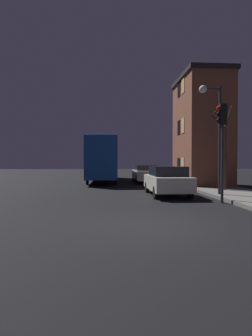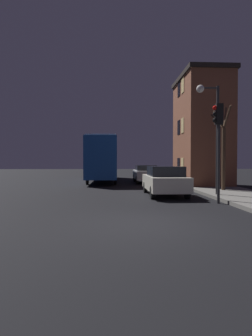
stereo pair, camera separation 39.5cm
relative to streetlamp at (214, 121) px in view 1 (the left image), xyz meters
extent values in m
plane|color=black|center=(-3.98, -5.38, -3.87)|extent=(120.00, 120.00, 0.00)
cube|color=brown|center=(1.68, 6.42, 0.20)|extent=(3.12, 5.06, 7.81)
cube|color=black|center=(1.68, 6.42, 4.25)|extent=(3.36, 5.30, 0.30)
cube|color=#E5C67F|center=(0.10, 5.88, -2.31)|extent=(0.03, 0.70, 1.10)
cube|color=black|center=(0.10, 6.97, -2.31)|extent=(0.03, 0.70, 1.10)
cube|color=#E5C67F|center=(0.10, 5.88, 0.60)|extent=(0.03, 0.70, 1.10)
cube|color=black|center=(0.10, 6.97, 0.60)|extent=(0.03, 0.70, 1.10)
cube|color=#E5C67F|center=(0.10, 5.88, 3.50)|extent=(0.03, 0.70, 1.10)
cube|color=black|center=(0.10, 6.97, 3.50)|extent=(0.03, 0.70, 1.10)
cylinder|color=#28282B|center=(0.32, 0.00, -0.98)|extent=(0.14, 0.14, 5.46)
cylinder|color=#28282B|center=(-0.13, 0.00, 1.65)|extent=(0.90, 0.09, 0.09)
sphere|color=white|center=(-0.58, 0.00, 1.60)|extent=(0.39, 0.39, 0.39)
cylinder|color=#28282B|center=(-0.39, -1.90, -2.17)|extent=(0.12, 0.12, 3.42)
cube|color=black|center=(-0.39, -1.90, -0.01)|extent=(0.30, 0.24, 0.90)
sphere|color=red|center=(-0.57, -1.90, 0.26)|extent=(0.20, 0.20, 0.20)
sphere|color=black|center=(-0.57, -1.90, -0.01)|extent=(0.20, 0.20, 0.20)
sphere|color=black|center=(-0.57, -1.90, -0.28)|extent=(0.20, 0.20, 0.20)
cylinder|color=#473323|center=(1.53, 2.06, -1.90)|extent=(0.22, 0.22, 3.61)
cylinder|color=#473323|center=(1.19, 1.98, 0.38)|extent=(0.77, 0.26, 1.02)
cylinder|color=#473323|center=(1.42, 2.73, 0.41)|extent=(0.34, 1.43, 1.09)
cylinder|color=#473323|center=(1.59, 1.76, 0.51)|extent=(0.25, 0.71, 1.26)
cylinder|color=#473323|center=(1.77, 2.45, 0.59)|extent=(0.59, 0.90, 1.42)
cube|color=#194793|center=(-5.88, 11.92, -1.75)|extent=(2.43, 12.00, 3.28)
cube|color=black|center=(-5.88, 11.92, -1.16)|extent=(2.45, 11.04, 1.18)
cube|color=#B2B2B2|center=(-5.88, 11.92, -0.06)|extent=(2.30, 11.40, 0.12)
cylinder|color=black|center=(-4.76, 15.82, -3.39)|extent=(0.18, 0.96, 0.96)
cylinder|color=black|center=(-7.01, 15.82, -3.39)|extent=(0.18, 0.96, 0.96)
cylinder|color=black|center=(-4.76, 8.02, -3.39)|extent=(0.18, 0.96, 0.96)
cylinder|color=black|center=(-7.01, 8.02, -3.39)|extent=(0.18, 0.96, 0.96)
cube|color=beige|center=(-2.19, 0.98, -3.18)|extent=(1.90, 4.22, 0.74)
cube|color=black|center=(-2.19, 0.77, -2.55)|extent=(1.67, 2.19, 0.52)
cylinder|color=black|center=(-1.33, 2.35, -3.55)|extent=(0.18, 0.64, 0.64)
cylinder|color=black|center=(-3.05, 2.35, -3.55)|extent=(0.18, 0.64, 0.64)
cylinder|color=black|center=(-1.33, -0.39, -3.55)|extent=(0.18, 0.64, 0.64)
cylinder|color=black|center=(-3.05, -0.39, -3.55)|extent=(0.18, 0.64, 0.64)
cube|color=#B7BABF|center=(-2.16, 9.64, -3.16)|extent=(1.84, 4.38, 0.73)
cube|color=black|center=(-2.16, 9.42, -2.57)|extent=(1.62, 2.28, 0.45)
cylinder|color=black|center=(-1.32, 11.07, -3.53)|extent=(0.18, 0.69, 0.69)
cylinder|color=black|center=(-2.99, 11.07, -3.53)|extent=(0.18, 0.69, 0.69)
cylinder|color=black|center=(-1.32, 8.22, -3.53)|extent=(0.18, 0.69, 0.69)
cylinder|color=black|center=(-2.99, 8.22, -3.53)|extent=(0.18, 0.69, 0.69)
camera|label=1|loc=(-5.35, -12.97, -2.07)|focal=28.00mm
camera|label=2|loc=(-4.96, -13.00, -2.07)|focal=28.00mm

